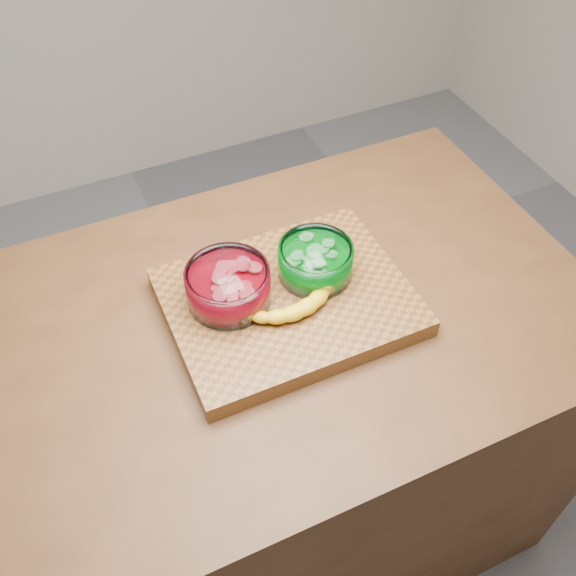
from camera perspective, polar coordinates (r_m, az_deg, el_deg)
name	(u,v)px	position (r m, az deg, el deg)	size (l,w,h in m)	color
ground	(288,504)	(2.01, 0.00, -18.69)	(3.50, 3.50, 0.00)	#5E5D62
counter	(288,427)	(1.61, 0.00, -12.29)	(1.20, 0.80, 0.90)	#482B15
cutting_board	(288,302)	(1.22, 0.00, -1.26)	(0.45, 0.35, 0.04)	brown
bowl_red	(228,286)	(1.18, -5.32, 0.16)	(0.16, 0.16, 0.07)	white
bowl_green	(315,261)	(1.22, 2.45, 2.40)	(0.14, 0.14, 0.07)	white
banana	(292,295)	(1.18, 0.36, -0.65)	(0.25, 0.14, 0.04)	gold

